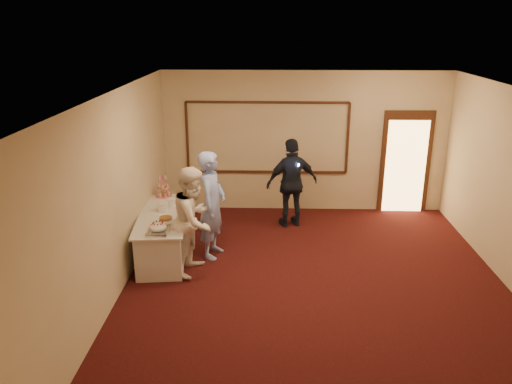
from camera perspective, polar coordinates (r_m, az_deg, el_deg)
floor at (r=7.96m, az=6.85°, el=-10.89°), size 7.00×7.00×0.00m
room_walls at (r=7.17m, az=7.47°, el=3.30°), size 6.04×7.04×3.02m
wall_molding at (r=10.61m, az=1.28°, el=6.20°), size 3.45×0.04×1.55m
doorway at (r=11.10m, az=16.70°, el=3.20°), size 1.05×0.07×2.20m
buffet_table at (r=8.94m, az=-10.49°, el=-4.79°), size 1.04×2.19×0.77m
pavlova_tray at (r=8.03m, az=-11.10°, el=-4.12°), size 0.33×0.47×0.17m
cupcake_stand at (r=9.64m, az=-10.54°, el=0.45°), size 0.31×0.31×0.46m
plate_stack_a at (r=8.90m, az=-10.57°, el=-1.69°), size 0.20×0.20×0.16m
plate_stack_b at (r=9.12m, az=-9.67°, el=-1.19°), size 0.17×0.17×0.15m
tart at (r=8.53m, az=-10.29°, el=-3.01°), size 0.25×0.25×0.05m
man at (r=8.61m, az=-5.03°, el=-1.48°), size 0.58×0.77×1.89m
woman at (r=8.12m, az=-7.10°, el=-3.23°), size 0.89×1.02×1.79m
guest at (r=9.91m, az=4.14°, el=1.02°), size 1.14×0.75×1.80m
camera_flash at (r=9.68m, az=4.74°, el=3.13°), size 0.07×0.05×0.05m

